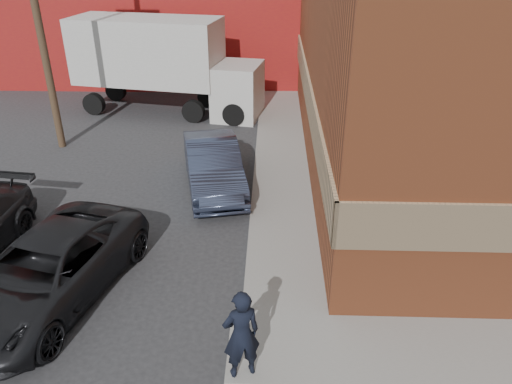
% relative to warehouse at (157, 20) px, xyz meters
% --- Properties ---
extents(ground, '(90.00, 90.00, 0.00)m').
position_rel_warehouse_xyz_m(ground, '(6.00, -20.00, -2.81)').
color(ground, '#28282B').
rests_on(ground, ground).
extents(sidewalk_west, '(1.80, 18.00, 0.12)m').
position_rel_warehouse_xyz_m(sidewalk_west, '(6.60, -11.00, -2.75)').
color(sidewalk_west, gray).
rests_on(sidewalk_west, ground).
extents(warehouse, '(16.30, 8.30, 5.60)m').
position_rel_warehouse_xyz_m(warehouse, '(0.00, 0.00, 0.00)').
color(warehouse, maroon).
rests_on(warehouse, ground).
extents(utility_pole, '(2.00, 0.26, 9.00)m').
position_rel_warehouse_xyz_m(utility_pole, '(-1.50, -11.00, 1.93)').
color(utility_pole, '#473123').
rests_on(utility_pole, ground).
extents(man, '(0.77, 0.63, 1.80)m').
position_rel_warehouse_xyz_m(man, '(5.80, -21.55, -1.79)').
color(man, black).
rests_on(man, sidewalk_south).
extents(sedan, '(2.52, 4.76, 1.49)m').
position_rel_warehouse_xyz_m(sedan, '(4.49, -14.09, -2.07)').
color(sedan, '#2F374F').
rests_on(sedan, ground).
extents(suv_a, '(3.67, 5.63, 1.44)m').
position_rel_warehouse_xyz_m(suv_a, '(1.53, -19.50, -2.09)').
color(suv_a, black).
rests_on(suv_a, ground).
extents(box_truck, '(8.29, 3.79, 3.94)m').
position_rel_warehouse_xyz_m(box_truck, '(1.74, -6.92, -0.54)').
color(box_truck, silver).
rests_on(box_truck, ground).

